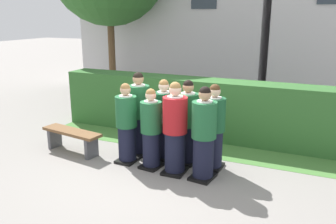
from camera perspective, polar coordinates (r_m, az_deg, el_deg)
name	(u,v)px	position (r m, az deg, el deg)	size (l,w,h in m)	color
ground_plane	(162,169)	(6.72, -0.91, -9.21)	(60.00, 60.00, 0.00)	gray
student_front_row_0	(127,125)	(6.86, -6.70, -2.13)	(0.41, 0.46, 1.57)	black
student_front_row_1	(151,131)	(6.56, -2.72, -3.05)	(0.40, 0.51, 1.52)	black
student_in_red_blazer	(175,131)	(6.30, 1.14, -3.03)	(0.44, 0.53, 1.69)	black
student_front_row_3	(204,136)	(6.11, 5.79, -3.87)	(0.44, 0.52, 1.66)	black
student_rear_row_0	(139,116)	(7.22, -4.69, -0.59)	(0.44, 0.56, 1.71)	black
student_rear_row_1	(164,122)	(6.98, -0.66, -1.54)	(0.42, 0.51, 1.61)	black
student_rear_row_2	(188,124)	(6.76, 3.19, -1.99)	(0.43, 0.54, 1.64)	black
student_rear_row_3	(213,129)	(6.56, 7.34, -2.77)	(0.42, 0.47, 1.61)	black
hedge	(200,108)	(8.35, 5.14, 0.67)	(7.00, 0.70, 1.37)	#33662D
wooden_bench	(72,136)	(7.66, -15.23, -3.80)	(1.44, 0.57, 0.48)	brown
lawn_strip	(187,146)	(7.84, 3.12, -5.51)	(7.00, 0.90, 0.01)	#477A38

